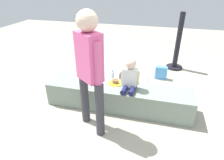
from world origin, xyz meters
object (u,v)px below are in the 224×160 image
object	(u,v)px
cake_box_white	(165,91)
handbag_black_leather	(129,78)
water_bottle_far_side	(147,85)
child_seated	(130,76)
water_bottle_near_gift	(113,75)
cake_plate	(115,82)
adult_standing	(90,65)
gift_bag	(161,73)
party_cup_red	(132,91)

from	to	relation	value
cake_box_white	handbag_black_leather	bearing A→B (deg)	164.43
water_bottle_far_side	child_seated	bearing A→B (deg)	-108.41
child_seated	water_bottle_far_side	size ratio (longest dim) A/B	2.05
cake_box_white	water_bottle_near_gift	bearing A→B (deg)	163.57
child_seated	cake_plate	xyz separation A→B (m)	(-0.24, 0.09, -0.19)
cake_plate	water_bottle_far_side	world-z (taller)	cake_plate
child_seated	cake_plate	distance (m)	0.32
child_seated	adult_standing	size ratio (longest dim) A/B	0.31
gift_bag	water_bottle_near_gift	world-z (taller)	gift_bag
party_cup_red	water_bottle_far_side	bearing A→B (deg)	36.01
water_bottle_near_gift	water_bottle_far_side	xyz separation A→B (m)	(0.72, -0.25, 0.02)
adult_standing	cake_plate	size ratio (longest dim) A/B	6.98
gift_bag	party_cup_red	world-z (taller)	gift_bag
adult_standing	water_bottle_far_side	world-z (taller)	adult_standing
child_seated	handbag_black_leather	xyz separation A→B (m)	(-0.15, 0.80, -0.47)
cake_plate	water_bottle_far_side	bearing A→B (deg)	51.01
water_bottle_near_gift	handbag_black_leather	xyz separation A→B (m)	(0.35, -0.12, 0.03)
party_cup_red	handbag_black_leather	distance (m)	0.35
cake_plate	gift_bag	bearing A→B (deg)	57.67
adult_standing	cake_plate	bearing A→B (deg)	75.33
adult_standing	cake_box_white	size ratio (longest dim) A/B	5.12
water_bottle_near_gift	water_bottle_far_side	world-z (taller)	water_bottle_far_side
adult_standing	cake_box_white	bearing A→B (deg)	49.85
handbag_black_leather	water_bottle_near_gift	bearing A→B (deg)	161.87
child_seated	adult_standing	xyz separation A→B (m)	(-0.40, -0.53, 0.36)
water_bottle_far_side	party_cup_red	bearing A→B (deg)	-143.99
party_cup_red	cake_box_white	size ratio (longest dim) A/B	0.29
gift_bag	party_cup_red	bearing A→B (deg)	-124.24
cake_plate	water_bottle_near_gift	bearing A→B (deg)	107.52
adult_standing	handbag_black_leather	size ratio (longest dim) A/B	4.49
gift_bag	water_bottle_near_gift	distance (m)	0.99
water_bottle_far_side	cake_box_white	bearing A→B (deg)	-9.67
water_bottle_far_side	handbag_black_leather	world-z (taller)	handbag_black_leather
cake_plate	water_bottle_near_gift	world-z (taller)	cake_plate
gift_bag	handbag_black_leather	distance (m)	0.72
cake_plate	water_bottle_far_side	xyz separation A→B (m)	(0.46, 0.57, -0.29)
child_seated	adult_standing	distance (m)	0.76
handbag_black_leather	water_bottle_far_side	bearing A→B (deg)	-20.70
gift_bag	adult_standing	bearing A→B (deg)	-116.47
child_seated	cake_box_white	world-z (taller)	child_seated
cake_plate	water_bottle_near_gift	size ratio (longest dim) A/B	1.15
child_seated	party_cup_red	world-z (taller)	child_seated
adult_standing	handbag_black_leather	distance (m)	1.59
adult_standing	child_seated	bearing A→B (deg)	52.85
child_seated	gift_bag	bearing A→B (deg)	69.10
adult_standing	party_cup_red	world-z (taller)	adult_standing
handbag_black_leather	gift_bag	bearing A→B (deg)	32.96
party_cup_red	cake_box_white	xyz separation A→B (m)	(0.58, 0.12, 0.01)
water_bottle_far_side	cake_plate	bearing A→B (deg)	-128.99
water_bottle_far_side	cake_box_white	xyz separation A→B (m)	(0.34, -0.06, -0.05)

